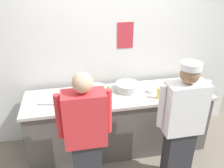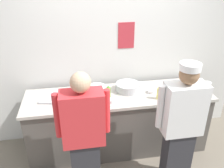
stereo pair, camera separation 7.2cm
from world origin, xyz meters
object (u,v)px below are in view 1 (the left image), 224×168
object	(u,v)px
ramekin_orange_sauce	(94,99)
squeeze_bottle_secondary	(159,92)
chef_center	(182,124)
squeeze_bottle_primary	(108,92)
mixing_bowl_steel	(127,87)
chef_near_left	(86,136)
deli_cup	(175,90)
ramekin_red_sauce	(151,91)
ramekin_yellow_sauce	(112,100)
sheet_tray	(60,99)
ramekin_green_sauce	(180,86)
plate_stack_front	(97,89)

from	to	relation	value
ramekin_orange_sauce	squeeze_bottle_secondary	bearing A→B (deg)	-7.54
chef_center	squeeze_bottle_primary	xyz separation A→B (m)	(-0.72, 0.69, 0.13)
chef_center	mixing_bowl_steel	bearing A→B (deg)	116.94
chef_near_left	mixing_bowl_steel	world-z (taller)	chef_near_left
mixing_bowl_steel	ramekin_orange_sauce	xyz separation A→B (m)	(-0.50, -0.19, -0.03)
chef_center	ramekin_orange_sauce	world-z (taller)	chef_center
chef_near_left	deli_cup	xyz separation A→B (m)	(1.30, 0.62, 0.11)
ramekin_red_sauce	deli_cup	bearing A→B (deg)	-12.53
ramekin_yellow_sauce	ramekin_red_sauce	bearing A→B (deg)	14.54
chef_center	squeeze_bottle_secondary	bearing A→B (deg)	98.44
ramekin_orange_sauce	deli_cup	world-z (taller)	deli_cup
sheet_tray	ramekin_yellow_sauce	bearing A→B (deg)	-16.69
deli_cup	ramekin_green_sauce	bearing A→B (deg)	42.82
mixing_bowl_steel	sheet_tray	world-z (taller)	mixing_bowl_steel
plate_stack_front	ramekin_orange_sauce	xyz separation A→B (m)	(-0.06, -0.21, -0.02)
mixing_bowl_steel	ramekin_red_sauce	world-z (taller)	mixing_bowl_steel
sheet_tray	deli_cup	world-z (taller)	deli_cup
chef_center	ramekin_green_sauce	xyz separation A→B (m)	(0.34, 0.77, 0.07)
squeeze_bottle_primary	deli_cup	bearing A→B (deg)	-2.89
ramekin_yellow_sauce	chef_near_left	bearing A→B (deg)	-125.86
squeeze_bottle_secondary	mixing_bowl_steel	bearing A→B (deg)	139.02
chef_center	ramekin_red_sauce	xyz separation A→B (m)	(-0.12, 0.71, 0.07)
chef_center	sheet_tray	bearing A→B (deg)	150.87
chef_near_left	squeeze_bottle_primary	xyz separation A→B (m)	(0.37, 0.67, 0.15)
chef_near_left	ramekin_orange_sauce	world-z (taller)	chef_near_left
sheet_tray	ramekin_orange_sauce	distance (m)	0.44
plate_stack_front	squeeze_bottle_secondary	world-z (taller)	squeeze_bottle_secondary
chef_near_left	ramekin_orange_sauce	size ratio (longest dim) A/B	18.85
plate_stack_front	ramekin_orange_sauce	world-z (taller)	plate_stack_front
plate_stack_front	ramekin_yellow_sauce	xyz separation A→B (m)	(0.15, -0.30, -0.03)
deli_cup	chef_center	bearing A→B (deg)	-107.76
mixing_bowl_steel	squeeze_bottle_primary	world-z (taller)	squeeze_bottle_primary
ramekin_red_sauce	ramekin_green_sauce	bearing A→B (deg)	6.64
deli_cup	ramekin_orange_sauce	bearing A→B (deg)	179.67
plate_stack_front	squeeze_bottle_secondary	size ratio (longest dim) A/B	1.23
sheet_tray	squeeze_bottle_primary	size ratio (longest dim) A/B	2.89
chef_center	ramekin_red_sauce	bearing A→B (deg)	99.28
plate_stack_front	ramekin_yellow_sauce	bearing A→B (deg)	-63.27
ramekin_orange_sauce	deli_cup	xyz separation A→B (m)	(1.13, -0.01, 0.02)
plate_stack_front	ramekin_red_sauce	bearing A→B (deg)	-11.28
squeeze_bottle_secondary	deli_cup	xyz separation A→B (m)	(0.29, 0.11, -0.05)
chef_near_left	mixing_bowl_steel	distance (m)	1.06
chef_near_left	ramekin_orange_sauce	distance (m)	0.66
squeeze_bottle_secondary	ramekin_red_sauce	distance (m)	0.19
chef_near_left	ramekin_red_sauce	size ratio (longest dim) A/B	14.57
squeeze_bottle_secondary	ramekin_green_sauce	distance (m)	0.48
chef_near_left	squeeze_bottle_primary	size ratio (longest dim) A/B	8.99
ramekin_yellow_sauce	deli_cup	world-z (taller)	deli_cup
plate_stack_front	squeeze_bottle_secondary	xyz separation A→B (m)	(0.78, -0.32, 0.04)
ramekin_red_sauce	ramekin_yellow_sauce	world-z (taller)	same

